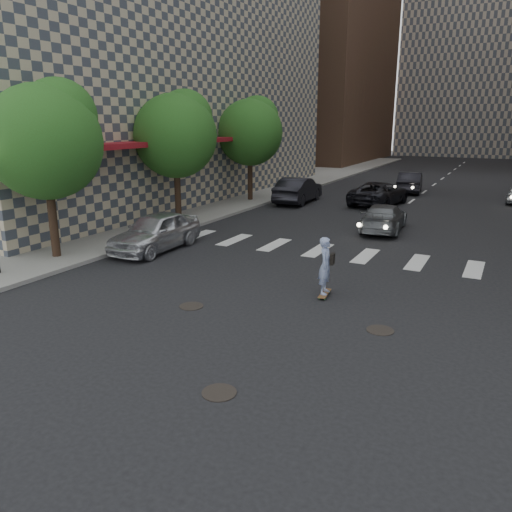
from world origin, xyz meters
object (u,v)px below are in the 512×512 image
at_px(skateboarder, 326,266).
at_px(traffic_car_e, 410,182).
at_px(traffic_car_c, 379,193).
at_px(traffic_car_a, 298,190).
at_px(silver_sedan, 156,231).
at_px(tree_c, 252,129).
at_px(traffic_car_b, 384,218).
at_px(tree_a, 48,136).
at_px(tree_b, 178,132).

bearing_deg(skateboarder, traffic_car_e, 87.87).
bearing_deg(skateboarder, traffic_car_c, 91.73).
bearing_deg(skateboarder, traffic_car_a, 108.25).
bearing_deg(traffic_car_c, silver_sedan, 78.54).
relative_size(tree_c, traffic_car_b, 1.46).
height_order(tree_c, silver_sedan, tree_c).
xyz_separation_m(tree_a, traffic_car_a, (2.95, 16.86, -3.82)).
distance_m(silver_sedan, traffic_car_c, 16.50).
bearing_deg(silver_sedan, traffic_car_e, 73.45).
height_order(traffic_car_a, traffic_car_b, traffic_car_a).
relative_size(tree_a, traffic_car_e, 1.44).
height_order(tree_c, skateboarder, tree_c).
bearing_deg(traffic_car_a, silver_sedan, 84.70).
bearing_deg(traffic_car_e, traffic_car_b, 88.71).
height_order(tree_a, skateboarder, tree_a).
bearing_deg(traffic_car_c, tree_c, 24.65).
bearing_deg(traffic_car_b, silver_sedan, 42.17).
xyz_separation_m(silver_sedan, traffic_car_c, (5.41, 15.58, -0.05)).
bearing_deg(tree_a, traffic_car_c, 66.85).
relative_size(skateboarder, traffic_car_e, 0.40).
xyz_separation_m(silver_sedan, traffic_car_b, (7.50, 8.05, -0.13)).
height_order(traffic_car_a, traffic_car_c, traffic_car_a).
bearing_deg(tree_b, silver_sedan, -64.67).
distance_m(tree_c, skateboarder, 18.99).
distance_m(tree_a, traffic_car_c, 20.39).
distance_m(skateboarder, traffic_car_a, 17.90).
bearing_deg(traffic_car_e, tree_a, 64.16).
bearing_deg(traffic_car_b, skateboarder, 88.76).
relative_size(skateboarder, traffic_car_a, 0.37).
height_order(tree_a, tree_b, same).
height_order(tree_b, silver_sedan, tree_b).
relative_size(tree_c, skateboarder, 3.56).
bearing_deg(skateboarder, tree_c, 117.64).
distance_m(tree_c, traffic_car_c, 9.11).
bearing_deg(tree_b, traffic_car_e, 63.56).
bearing_deg(skateboarder, silver_sedan, 158.28).
bearing_deg(tree_a, tree_c, 90.00).
relative_size(tree_a, tree_c, 1.00).
distance_m(traffic_car_c, traffic_car_e, 6.72).
height_order(skateboarder, traffic_car_e, skateboarder).
bearing_deg(tree_c, tree_a, -90.00).
relative_size(tree_b, traffic_car_b, 1.46).
xyz_separation_m(tree_a, traffic_car_e, (8.50, 25.09, -3.89)).
bearing_deg(silver_sedan, tree_b, 113.96).
height_order(tree_b, traffic_car_b, tree_b).
distance_m(tree_b, traffic_car_c, 13.61).
bearing_deg(tree_b, traffic_car_b, 16.05).
xyz_separation_m(tree_c, traffic_car_b, (9.95, -5.14, -3.99)).
distance_m(tree_a, traffic_car_a, 17.54).
distance_m(tree_a, skateboarder, 11.24).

